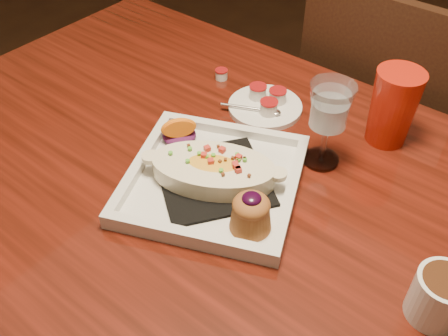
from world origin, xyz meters
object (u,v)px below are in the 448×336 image
Objects in this scene: table at (244,230)px; plate at (216,178)px; goblet at (329,111)px; red_tumbler at (393,107)px; chair_far at (378,129)px; saucer at (265,104)px; coffee_mug at (441,296)px.

plate is (-0.05, -0.02, 0.12)m from table.
goblet is (0.11, 0.18, 0.09)m from plate.
red_tumbler is at bearing 67.61° from table.
goblet is 1.11× the size of red_tumbler.
saucer is at bearing 73.50° from chair_far.
table is 3.90× the size of plate.
table is 0.36m from red_tumbler.
table is 0.28m from saucer.
saucer is (-0.07, 0.25, -0.01)m from plate.
goblet is (-0.29, 0.18, 0.07)m from coffee_mug.
plate is at bearing -155.92° from table.
goblet is at bearing 36.43° from plate.
goblet is at bearing -115.08° from red_tumbler.
coffee_mug reaches higher than saucer.
chair_far is at bearing 73.50° from saucer.
coffee_mug reaches higher than table.
table is at bearing -62.12° from saucer.
coffee_mug is 0.39m from red_tumbler.
chair_far reaches higher than saucer.
goblet is 0.16m from red_tumbler.
plate reaches higher than saucer.
table is 8.99× the size of goblet.
coffee_mug is at bearing -3.79° from table.
saucer is (-0.12, -0.40, 0.25)m from chair_far.
chair_far is 2.42× the size of plate.
plate is at bearing -120.56° from goblet.
saucer is at bearing 117.88° from table.
chair_far is (-0.00, 0.63, -0.15)m from table.
coffee_mug is 0.35m from goblet.
goblet is (0.06, 0.16, 0.21)m from table.
goblet reaches higher than coffee_mug.
chair_far reaches higher than plate.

